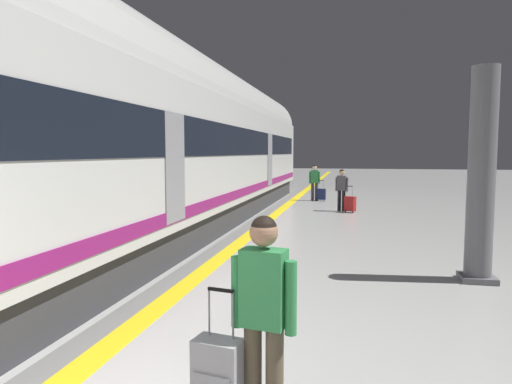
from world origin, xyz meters
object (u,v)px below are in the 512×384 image
at_px(suitcase_mid, 321,194).
at_px(platform_pillar, 481,180).
at_px(rolling_suitcase_foreground, 218,381).
at_px(passenger_near, 342,187).
at_px(passenger_mid, 315,180).
at_px(high_speed_train, 186,141).
at_px(traveller_foreground, 264,308).
at_px(suitcase_near, 350,204).

bearing_deg(suitcase_mid, platform_pillar, -74.15).
bearing_deg(rolling_suitcase_foreground, passenger_near, 87.56).
bearing_deg(passenger_mid, high_speed_train, -109.40).
bearing_deg(passenger_near, platform_pillar, -74.15).
bearing_deg(passenger_mid, platform_pillar, -72.92).
relative_size(traveller_foreground, rolling_suitcase_foreground, 1.52).
xyz_separation_m(traveller_foreground, passenger_near, (0.24, 13.71, -0.08)).
relative_size(passenger_near, passenger_mid, 0.96).
height_order(traveller_foreground, passenger_mid, traveller_foreground).
distance_m(high_speed_train, rolling_suitcase_foreground, 9.90).
xyz_separation_m(traveller_foreground, suitcase_mid, (-0.74, 17.16, -0.68)).
relative_size(rolling_suitcase_foreground, platform_pillar, 0.31).
relative_size(suitcase_near, platform_pillar, 0.27).
xyz_separation_m(suitcase_near, passenger_mid, (-1.62, 3.87, 0.62)).
height_order(passenger_near, suitcase_mid, passenger_near).
relative_size(high_speed_train, passenger_mid, 17.45).
xyz_separation_m(traveller_foreground, passenger_mid, (-1.06, 17.26, -0.05)).
bearing_deg(rolling_suitcase_foreground, high_speed_train, 112.25).
distance_m(passenger_near, suitcase_mid, 3.64).
distance_m(high_speed_train, suitcase_mid, 9.16).
xyz_separation_m(passenger_mid, platform_pillar, (3.81, -12.40, 0.78)).
height_order(suitcase_near, suitcase_mid, suitcase_near).
bearing_deg(traveller_foreground, platform_pillar, 60.50).
bearing_deg(passenger_near, suitcase_near, -44.75).
distance_m(high_speed_train, passenger_mid, 9.02).
distance_m(suitcase_near, passenger_mid, 4.25).
bearing_deg(platform_pillar, traveller_foreground, -119.50).
bearing_deg(passenger_near, suitcase_mid, 105.85).
bearing_deg(passenger_mid, rolling_suitcase_foreground, -87.65).
bearing_deg(passenger_near, passenger_mid, 110.08).
xyz_separation_m(high_speed_train, passenger_near, (4.25, 4.82, -1.59)).
distance_m(rolling_suitcase_foreground, passenger_mid, 17.36).
bearing_deg(platform_pillar, rolling_suitcase_foreground, -122.17).
xyz_separation_m(traveller_foreground, platform_pillar, (2.75, 4.86, 0.73)).
relative_size(rolling_suitcase_foreground, passenger_near, 0.72).
bearing_deg(traveller_foreground, passenger_mid, 93.52).
xyz_separation_m(traveller_foreground, suitcase_near, (0.56, 13.39, -0.67)).
relative_size(passenger_near, suitcase_mid, 1.65).
relative_size(rolling_suitcase_foreground, passenger_mid, 0.69).
height_order(high_speed_train, passenger_mid, high_speed_train).
bearing_deg(passenger_near, rolling_suitcase_foreground, -92.44).
height_order(rolling_suitcase_foreground, suitcase_mid, rolling_suitcase_foreground).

